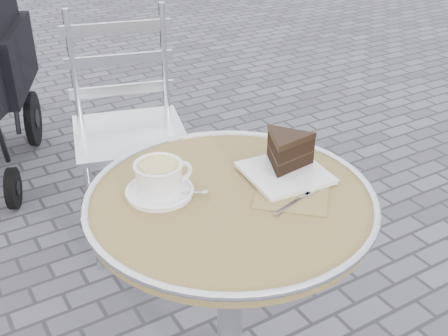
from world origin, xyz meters
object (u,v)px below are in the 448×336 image
bistro_chair (125,102)px  cafe_table (230,250)px  cappuccino_set (160,181)px  cake_plate_set (287,156)px

bistro_chair → cafe_table: bearing=-81.2°
cappuccino_set → bistro_chair: 0.96m
cafe_table → cake_plate_set: size_ratio=2.27×
cake_plate_set → cappuccino_set: bearing=173.0°
cake_plate_set → bistro_chair: 1.00m
cappuccino_set → cake_plate_set: size_ratio=0.54×
cappuccino_set → cake_plate_set: 0.34m
cafe_table → cappuccino_set: cappuccino_set is taller
bistro_chair → cake_plate_set: bearing=-70.4°
cappuccino_set → cake_plate_set: (0.33, -0.07, 0.01)m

